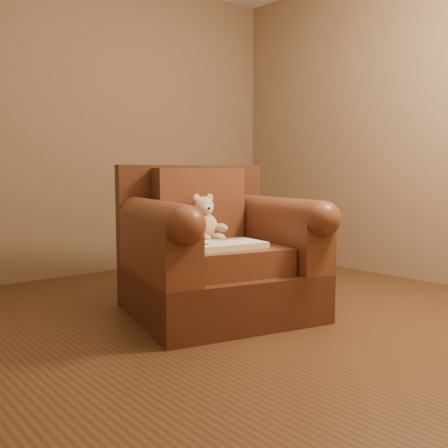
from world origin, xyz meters
TOP-DOWN VIEW (x-y plane):
  - floor at (0.00, 0.00)m, footprint 4.00×4.00m
  - room at (0.00, 0.00)m, footprint 4.02×4.02m
  - armchair at (0.08, 0.29)m, footprint 1.26×1.22m
  - teddy_bear at (0.07, 0.38)m, footprint 0.22×0.26m
  - guidebook at (-0.03, 0.07)m, footprint 0.49×0.33m
  - side_table at (0.69, 0.99)m, footprint 0.43×0.43m

SIDE VIEW (x-z plane):
  - floor at x=0.00m, z-range 0.00..0.00m
  - side_table at x=0.69m, z-range 0.02..0.62m
  - armchair at x=0.08m, z-range -0.11..0.84m
  - guidebook at x=-0.03m, z-range 0.45..0.49m
  - teddy_bear at x=0.07m, z-range 0.41..0.73m
  - room at x=0.00m, z-range 0.36..3.07m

